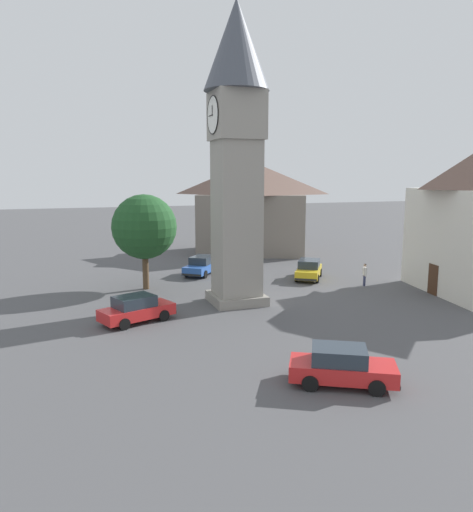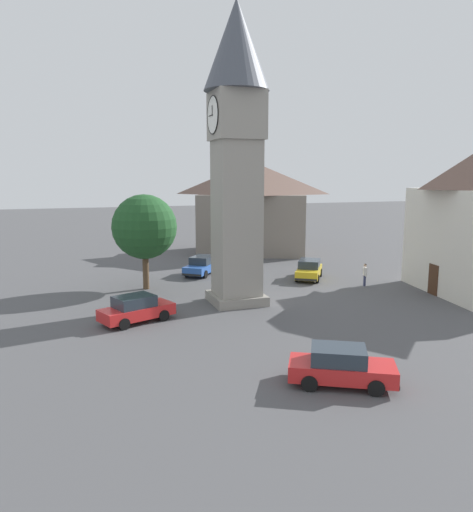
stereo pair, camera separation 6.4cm
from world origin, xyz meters
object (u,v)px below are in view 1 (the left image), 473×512
at_px(clock_tower, 236,130).
at_px(car_red_corner, 342,366).
at_px(car_blue_kerb, 136,309).
at_px(car_silver_kerb, 309,269).
at_px(pedestrian, 365,273).
at_px(building_shop_left, 252,207).
at_px(tree, 144,227).
at_px(car_white_side, 202,266).

relative_size(clock_tower, car_red_corner, 4.22).
bearing_deg(car_blue_kerb, car_silver_kerb, -63.91).
relative_size(pedestrian, building_shop_left, 0.12).
relative_size(pedestrian, tree, 0.25).
xyz_separation_m(clock_tower, tree, (5.78, 4.92, -6.37)).
relative_size(car_silver_kerb, car_red_corner, 0.99).
height_order(car_blue_kerb, car_white_side, same).
height_order(car_silver_kerb, tree, tree).
distance_m(car_blue_kerb, car_red_corner, 12.71).
height_order(pedestrian, building_shop_left, building_shop_left).
bearing_deg(car_silver_kerb, car_red_corner, 156.03).
xyz_separation_m(clock_tower, car_silver_kerb, (4.95, -7.81, -10.11)).
bearing_deg(car_red_corner, clock_tower, -0.92).
bearing_deg(clock_tower, car_white_side, -1.45).
xyz_separation_m(clock_tower, car_white_side, (9.40, -0.24, -10.11)).
xyz_separation_m(car_red_corner, car_white_side, (22.48, -0.45, 0.00)).
height_order(car_red_corner, pedestrian, pedestrian).
bearing_deg(tree, clock_tower, -139.61).
distance_m(car_white_side, tree, 7.33).
bearing_deg(tree, car_silver_kerb, -93.75).
relative_size(car_blue_kerb, car_white_side, 1.04).
bearing_deg(car_white_side, tree, 125.05).
bearing_deg(car_red_corner, car_blue_kerb, 30.55).
distance_m(clock_tower, tree, 9.91).
relative_size(car_white_side, tree, 0.63).
bearing_deg(building_shop_left, car_silver_kerb, 177.96).
xyz_separation_m(car_blue_kerb, car_red_corner, (-10.94, -6.46, 0.00)).
bearing_deg(car_blue_kerb, car_red_corner, -149.45).
bearing_deg(pedestrian, clock_tower, 97.36).
bearing_deg(pedestrian, car_silver_kerb, 37.30).
bearing_deg(tree, car_red_corner, -165.98).
bearing_deg(building_shop_left, tree, 134.88).
bearing_deg(car_blue_kerb, building_shop_left, -35.38).
height_order(clock_tower, car_red_corner, clock_tower).
xyz_separation_m(clock_tower, building_shop_left, (18.95, -8.30, -6.00)).
height_order(car_white_side, building_shop_left, building_shop_left).
bearing_deg(car_blue_kerb, tree, -12.46).
distance_m(clock_tower, car_blue_kerb, 12.30).
xyz_separation_m(clock_tower, car_blue_kerb, (-2.14, 6.67, -10.11)).
height_order(car_red_corner, building_shop_left, building_shop_left).
height_order(clock_tower, building_shop_left, clock_tower).
xyz_separation_m(tree, building_shop_left, (13.17, -13.23, 0.37)).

